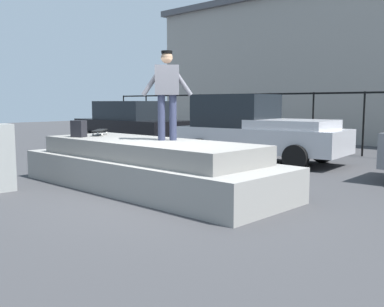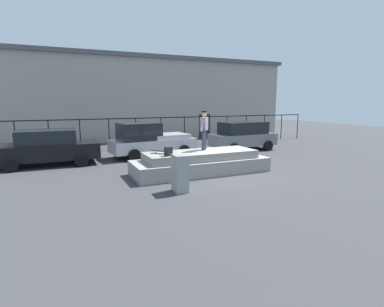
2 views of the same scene
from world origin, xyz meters
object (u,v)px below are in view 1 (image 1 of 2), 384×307
object	(u,v)px
car_black_sedan_near	(133,124)
skateboarder	(167,89)
skateboard	(100,131)
backpack	(79,129)
car_silver_pickup_mid	(255,129)

from	to	relation	value
car_black_sedan_near	skateboarder	bearing A→B (deg)	-33.71
car_black_sedan_near	skateboard	bearing A→B (deg)	-45.57
skateboard	backpack	distance (m)	0.63
skateboarder	car_silver_pickup_mid	distance (m)	4.69
car_silver_pickup_mid	skateboard	bearing A→B (deg)	-101.26
skateboard	car_silver_pickup_mid	bearing A→B (deg)	78.74
skateboard	car_black_sedan_near	world-z (taller)	car_black_sedan_near
skateboarder	car_black_sedan_near	xyz separation A→B (m)	(-6.27, 4.19, -1.05)
car_black_sedan_near	backpack	bearing A→B (deg)	-48.54
skateboarder	car_black_sedan_near	world-z (taller)	skateboarder
skateboard	car_black_sedan_near	size ratio (longest dim) A/B	0.15
car_black_sedan_near	car_silver_pickup_mid	xyz separation A→B (m)	(5.15, 0.26, 0.05)
skateboarder	backpack	distance (m)	2.21
backpack	car_black_sedan_near	size ratio (longest dim) A/B	0.07
skateboarder	car_silver_pickup_mid	size ratio (longest dim) A/B	0.35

